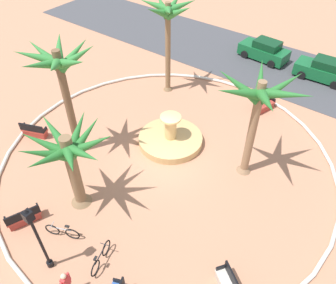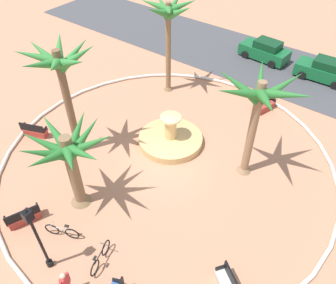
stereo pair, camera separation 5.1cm
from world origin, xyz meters
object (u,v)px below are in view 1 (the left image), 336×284
object	(u,v)px
bicycle_by_lamppost	(101,258)
palm_tree_by_curb	(69,155)
palm_tree_near_fountain	(60,72)
parked_car_second	(323,70)
palm_tree_far_side	(168,19)
bench_southeast	(35,131)
palm_tree_mid_plaza	(259,103)
bicycle_red_frame	(62,231)
bench_north	(264,106)
bench_southwest	(24,218)
person_cyclist_helmet	(66,284)
fountain	(170,139)
lamppost	(37,235)
parked_car_leftmost	(264,51)

from	to	relation	value
bicycle_by_lamppost	palm_tree_by_curb	bearing A→B (deg)	151.43
palm_tree_near_fountain	parked_car_second	xyz separation A→B (m)	(8.84, 16.61, -4.52)
palm_tree_far_side	bench_southeast	bearing A→B (deg)	-110.81
palm_tree_by_curb	palm_tree_mid_plaza	size ratio (longest dim) A/B	0.76
bicycle_red_frame	parked_car_second	world-z (taller)	parked_car_second
palm_tree_mid_plaza	bench_north	bearing A→B (deg)	105.05
bench_southwest	person_cyclist_helmet	size ratio (longest dim) A/B	1.05
palm_tree_near_fountain	palm_tree_far_side	world-z (taller)	palm_tree_near_fountain
bench_north	fountain	bearing A→B (deg)	-115.64
palm_tree_by_curb	palm_tree_far_side	xyz separation A→B (m)	(-2.69, 10.96, 1.92)
palm_tree_by_curb	parked_car_second	size ratio (longest dim) A/B	1.13
palm_tree_near_fountain	palm_tree_far_side	size ratio (longest dim) A/B	1.02
bench_southwest	bicycle_by_lamppost	world-z (taller)	bench_southwest
palm_tree_by_curb	palm_tree_far_side	distance (m)	11.45
bench_southeast	palm_tree_far_side	bearing A→B (deg)	69.19
fountain	parked_car_second	size ratio (longest dim) A/B	0.95
bicycle_by_lamppost	bench_southwest	bearing A→B (deg)	-170.78
palm_tree_by_curb	bench_southeast	bearing A→B (deg)	163.54
parked_car_second	lamppost	bearing A→B (deg)	-100.93
bench_southeast	bicycle_red_frame	size ratio (longest dim) A/B	1.04
bicycle_red_frame	parked_car_leftmost	size ratio (longest dim) A/B	0.39
palm_tree_far_side	lamppost	bearing A→B (deg)	-73.40
parked_car_second	palm_tree_by_curb	bearing A→B (deg)	-106.95
person_cyclist_helmet	bicycle_red_frame	bearing A→B (deg)	145.11
bench_north	bicycle_by_lamppost	xyz separation A→B (m)	(-0.84, -14.56, 0.04)
bench_southeast	parked_car_second	xyz separation A→B (m)	(12.00, 17.34, 0.43)
fountain	bench_southeast	world-z (taller)	fountain
bench_southwest	parked_car_second	size ratio (longest dim) A/B	0.41
person_cyclist_helmet	lamppost	bearing A→B (deg)	169.24
bench_southeast	palm_tree_near_fountain	bearing A→B (deg)	12.88
person_cyclist_helmet	parked_car_leftmost	world-z (taller)	parked_car_leftmost
parked_car_leftmost	fountain	bearing A→B (deg)	-89.82
palm_tree_mid_plaza	palm_tree_by_curb	bearing A→B (deg)	-129.12
palm_tree_far_side	bicycle_red_frame	distance (m)	14.18
palm_tree_near_fountain	bench_north	size ratio (longest dim) A/B	4.00
bench_southeast	lamppost	distance (m)	9.38
lamppost	parked_car_second	world-z (taller)	lamppost
bench_north	palm_tree_mid_plaza	bearing A→B (deg)	-74.95
palm_tree_by_curb	bench_southwest	size ratio (longest dim) A/B	2.75
palm_tree_far_side	bicycle_red_frame	xyz separation A→B (m)	(3.54, -12.83, -4.89)
fountain	parked_car_second	world-z (taller)	fountain
palm_tree_by_curb	parked_car_leftmost	bearing A→B (deg)	87.35
bicycle_red_frame	parked_car_second	distance (m)	21.62
palm_tree_mid_plaza	lamppost	distance (m)	11.14
palm_tree_near_fountain	bicycle_red_frame	distance (m)	7.65
bicycle_red_frame	bench_southwest	bearing A→B (deg)	-164.24
palm_tree_near_fountain	palm_tree_by_curb	size ratio (longest dim) A/B	1.46
palm_tree_near_fountain	bicycle_red_frame	bearing A→B (deg)	-48.91
palm_tree_near_fountain	bench_southwest	bearing A→B (deg)	-70.59
palm_tree_far_side	bench_southeast	distance (m)	10.95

